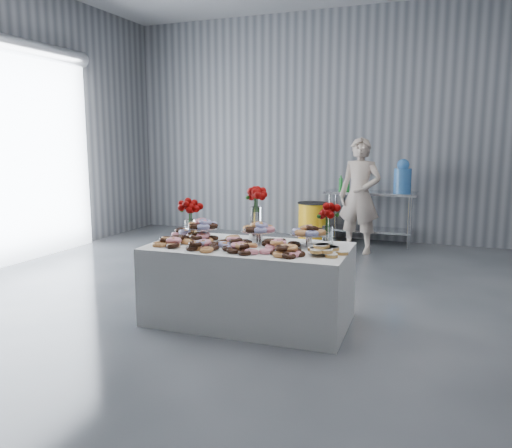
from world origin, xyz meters
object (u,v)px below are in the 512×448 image
at_px(person, 360,196).
at_px(water_jug, 403,177).
at_px(trash_barrel, 312,221).
at_px(display_table, 249,284).
at_px(prep_table, 370,208).

bearing_deg(person, water_jug, 61.91).
bearing_deg(trash_barrel, display_table, -83.51).
bearing_deg(display_table, person, 82.26).
distance_m(water_jug, trash_barrel, 1.72).
height_order(prep_table, person, person).
distance_m(prep_table, water_jug, 0.73).
relative_size(water_jug, person, 0.31).
bearing_deg(display_table, water_jug, 76.09).
xyz_separation_m(water_jug, trash_barrel, (-1.51, 0.00, -0.81)).
height_order(display_table, prep_table, prep_table).
relative_size(display_table, person, 1.06).
bearing_deg(trash_barrel, prep_table, 0.00).
height_order(person, trash_barrel, person).
xyz_separation_m(display_table, person, (0.47, 3.45, 0.52)).
bearing_deg(person, prep_table, 94.37).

